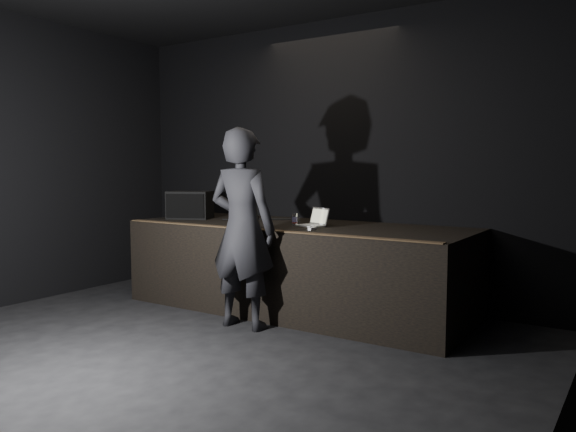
% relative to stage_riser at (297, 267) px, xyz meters
% --- Properties ---
extents(ground, '(7.00, 7.00, 0.00)m').
position_rel_stage_riser_xyz_m(ground, '(0.00, -2.73, -0.50)').
color(ground, black).
rests_on(ground, ground).
extents(room_walls, '(6.10, 7.10, 3.52)m').
position_rel_stage_riser_xyz_m(room_walls, '(0.00, -2.73, 1.52)').
color(room_walls, black).
rests_on(room_walls, ground).
extents(stage_riser, '(4.00, 1.50, 1.00)m').
position_rel_stage_riser_xyz_m(stage_riser, '(0.00, 0.00, 0.00)').
color(stage_riser, black).
rests_on(stage_riser, ground).
extents(riser_lip, '(3.92, 0.10, 0.01)m').
position_rel_stage_riser_xyz_m(riser_lip, '(0.00, -0.71, 0.51)').
color(riser_lip, brown).
rests_on(riser_lip, stage_riser).
extents(stage_monitor, '(0.64, 0.57, 0.36)m').
position_rel_stage_riser_xyz_m(stage_monitor, '(-1.56, -0.14, 0.68)').
color(stage_monitor, black).
rests_on(stage_monitor, stage_riser).
extents(cable, '(0.72, 0.55, 0.02)m').
position_rel_stage_riser_xyz_m(cable, '(-0.72, 0.19, 0.51)').
color(cable, black).
rests_on(cable, stage_riser).
extents(laptop, '(0.37, 0.36, 0.20)m').
position_rel_stage_riser_xyz_m(laptop, '(0.25, -0.04, 0.55)').
color(laptop, silver).
rests_on(laptop, stage_riser).
extents(beer_can, '(0.06, 0.06, 0.15)m').
position_rel_stage_riser_xyz_m(beer_can, '(0.08, -0.19, 0.57)').
color(beer_can, silver).
rests_on(beer_can, stage_riser).
extents(plastic_cup, '(0.08, 0.08, 0.10)m').
position_rel_stage_riser_xyz_m(plastic_cup, '(0.03, -0.05, 0.55)').
color(plastic_cup, white).
rests_on(plastic_cup, stage_riser).
extents(wii_remote, '(0.05, 0.15, 0.03)m').
position_rel_stage_riser_xyz_m(wii_remote, '(0.44, -0.40, 0.51)').
color(wii_remote, white).
rests_on(wii_remote, stage_riser).
extents(person, '(0.78, 0.54, 2.06)m').
position_rel_stage_riser_xyz_m(person, '(-0.08, -0.95, 0.53)').
color(person, black).
rests_on(person, ground).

